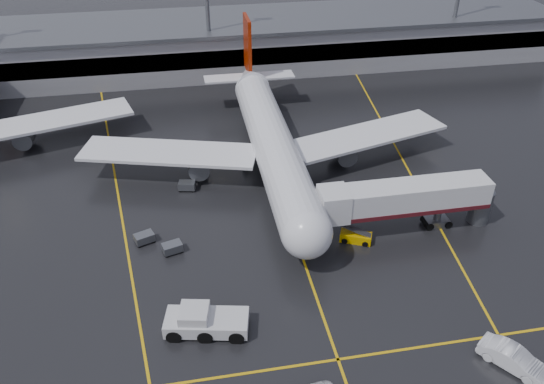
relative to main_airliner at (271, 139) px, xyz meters
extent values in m
plane|color=black|center=(0.00, -9.70, -4.21)|extent=(220.00, 220.00, 0.00)
cube|color=gold|center=(0.00, -9.70, -4.20)|extent=(0.25, 90.00, 0.02)
cube|color=gold|center=(0.00, -31.70, -4.20)|extent=(60.00, 0.25, 0.02)
cube|color=gold|center=(-20.00, 0.30, -4.20)|extent=(9.99, 69.35, 0.02)
cube|color=gold|center=(18.00, 0.30, -4.20)|extent=(7.57, 69.64, 0.02)
cube|color=gray|center=(0.00, 38.30, -0.21)|extent=(120.00, 18.00, 8.00)
cube|color=black|center=(0.00, 29.50, 0.29)|extent=(120.00, 0.40, 3.00)
cube|color=#595B60|center=(0.00, 38.30, 4.09)|extent=(122.00, 19.00, 0.60)
cylinder|color=#595B60|center=(-5.00, 32.30, 8.29)|extent=(0.70, 0.70, 25.00)
cylinder|color=silver|center=(0.00, -1.70, -0.01)|extent=(5.20, 36.00, 5.20)
sphere|color=silver|center=(0.00, -19.70, -0.01)|extent=(5.20, 5.20, 5.20)
cone|color=silver|center=(0.00, 19.30, 0.59)|extent=(4.94, 8.00, 4.94)
cube|color=#801701|center=(0.00, 20.30, 5.49)|extent=(0.50, 5.50, 8.50)
cube|color=silver|center=(0.00, 19.30, 0.79)|extent=(14.00, 3.00, 0.25)
cube|color=silver|center=(-13.00, 0.30, -0.81)|extent=(22.80, 11.83, 0.40)
cube|color=silver|center=(13.00, 0.30, -0.81)|extent=(22.80, 11.83, 0.40)
cylinder|color=#595B60|center=(-9.50, -0.70, -2.21)|extent=(2.60, 4.50, 2.60)
cylinder|color=#595B60|center=(9.50, -0.70, -2.21)|extent=(2.60, 4.50, 2.60)
cylinder|color=#595B60|center=(0.00, -16.70, -3.21)|extent=(0.56, 0.56, 2.00)
cylinder|color=#595B60|center=(-3.20, 1.30, -3.21)|extent=(0.56, 0.56, 2.00)
cylinder|color=#595B60|center=(3.20, 1.30, -3.21)|extent=(0.56, 0.56, 2.00)
cylinder|color=black|center=(0.00, -16.70, -3.76)|extent=(0.40, 1.10, 1.10)
cylinder|color=black|center=(-3.20, 1.30, -3.66)|extent=(1.00, 1.40, 1.40)
cylinder|color=black|center=(3.20, 1.30, -3.66)|extent=(1.00, 1.40, 1.40)
cube|color=silver|center=(-29.00, 12.30, -0.81)|extent=(22.80, 11.83, 0.40)
cylinder|color=#595B60|center=(-32.50, 11.30, -2.21)|extent=(2.60, 4.50, 2.60)
cube|color=silver|center=(12.00, -15.70, 0.19)|extent=(18.00, 3.20, 3.00)
cube|color=#491016|center=(12.00, -15.70, -1.11)|extent=(18.00, 3.30, 0.50)
cube|color=silver|center=(3.80, -15.70, 0.19)|extent=(3.00, 3.40, 3.30)
cylinder|color=#595B60|center=(16.00, -15.70, -2.71)|extent=(0.80, 0.80, 3.00)
cube|color=#595B60|center=(16.00, -15.70, -3.76)|extent=(2.60, 1.60, 0.90)
cylinder|color=#595B60|center=(21.00, -15.70, -2.21)|extent=(2.40, 2.40, 4.00)
cylinder|color=black|center=(14.90, -15.70, -3.76)|extent=(0.90, 1.80, 0.90)
cylinder|color=black|center=(17.10, -15.70, -3.76)|extent=(0.90, 1.80, 0.90)
cube|color=silver|center=(-10.51, -26.48, -3.27)|extent=(7.74, 4.33, 1.25)
cube|color=silver|center=(-11.53, -26.27, -2.23)|extent=(2.96, 2.96, 1.04)
cube|color=black|center=(-11.53, -26.27, -2.23)|extent=(2.66, 2.66, 0.94)
cylinder|color=black|center=(-13.17, -25.94, -3.64)|extent=(1.96, 3.34, 1.35)
cylinder|color=black|center=(-10.51, -26.48, -3.64)|extent=(1.96, 3.34, 1.35)
cylinder|color=black|center=(-7.86, -27.03, -3.64)|extent=(1.96, 3.34, 1.35)
cube|color=#D19D00|center=(6.25, -16.79, -3.70)|extent=(3.60, 2.63, 1.01)
cube|color=#595B60|center=(6.25, -16.79, -2.73)|extent=(3.26, 2.07, 1.16)
cylinder|color=black|center=(5.24, -16.33, -3.93)|extent=(1.23, 1.69, 0.65)
cylinder|color=black|center=(7.26, -17.24, -3.93)|extent=(1.23, 1.69, 0.65)
imported|color=silver|center=(13.91, -34.89, -3.29)|extent=(4.92, 5.65, 1.84)
cube|color=#595B60|center=(-13.25, -15.16, -3.56)|extent=(2.29, 1.81, 0.90)
cylinder|color=black|center=(-13.87, -15.87, -4.03)|extent=(0.40, 0.20, 0.40)
cylinder|color=black|center=(-12.34, -15.41, -4.03)|extent=(0.40, 0.20, 0.40)
cylinder|color=black|center=(-14.16, -14.91, -4.03)|extent=(0.40, 0.20, 0.40)
cylinder|color=black|center=(-12.62, -14.46, -4.03)|extent=(0.40, 0.20, 0.40)
cube|color=#595B60|center=(-16.15, -12.98, -3.56)|extent=(2.33, 1.93, 0.90)
cylinder|color=black|center=(-16.72, -13.73, -4.03)|extent=(0.40, 0.20, 0.40)
cylinder|color=black|center=(-15.22, -13.16, -4.03)|extent=(0.40, 0.20, 0.40)
cylinder|color=black|center=(-17.08, -12.80, -4.03)|extent=(0.40, 0.20, 0.40)
cylinder|color=black|center=(-15.58, -12.22, -4.03)|extent=(0.40, 0.20, 0.40)
cube|color=#595B60|center=(-11.14, -3.43, -3.56)|extent=(2.21, 1.66, 0.90)
cylinder|color=black|center=(-12.02, -3.77, -4.03)|extent=(0.40, 0.20, 0.40)
cylinder|color=black|center=(-10.45, -4.08, -4.03)|extent=(0.40, 0.20, 0.40)
cylinder|color=black|center=(-11.83, -2.79, -4.03)|extent=(0.40, 0.20, 0.40)
cylinder|color=black|center=(-10.26, -3.10, -4.03)|extent=(0.40, 0.20, 0.40)
camera|label=1|loc=(-10.77, -60.03, 32.66)|focal=35.67mm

